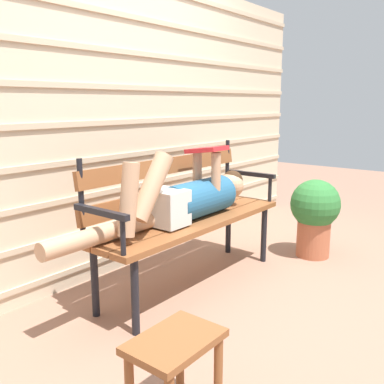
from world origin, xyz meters
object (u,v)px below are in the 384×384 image
park_bench (184,210)px  reclining_person (187,198)px  potted_plant (315,213)px  footstool (175,358)px

park_bench → reclining_person: reclining_person is taller
reclining_person → potted_plant: size_ratio=2.63×
park_bench → footstool: size_ratio=4.33×
park_bench → reclining_person: 0.13m
reclining_person → footstool: (-1.01, -0.76, -0.34)m
reclining_person → footstool: 1.31m
potted_plant → park_bench: bearing=155.2°
park_bench → footstool: 1.37m
park_bench → footstool: park_bench is taller
footstool → potted_plant: 2.15m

